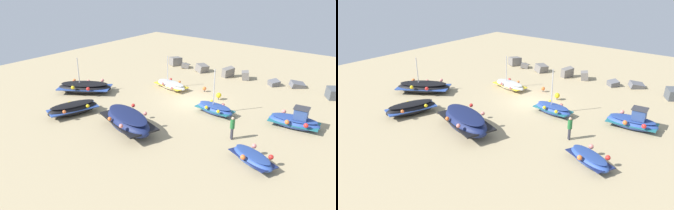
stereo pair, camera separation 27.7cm
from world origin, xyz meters
TOP-DOWN VIEW (x-y plane):
  - ground_plane at (0.00, 0.00)m, footprint 51.70×51.70m
  - fishing_boat_0 at (-3.80, 1.70)m, footprint 3.89×2.30m
  - fishing_boat_1 at (-9.72, -4.33)m, footprint 5.49×4.62m
  - fishing_boat_2 at (-0.68, -7.60)m, footprint 5.72×3.75m
  - fishing_boat_3 at (8.91, 0.44)m, footprint 3.91×2.19m
  - fishing_boat_4 at (8.56, -6.21)m, footprint 3.44×2.49m
  - fishing_boat_5 at (-6.26, -8.33)m, footprint 2.68×4.39m
  - fishing_boat_6 at (2.86, -1.04)m, footprint 3.43×1.98m
  - person_walking at (6.04, -4.11)m, footprint 0.32×0.32m
  - breakwater_rocks at (-0.25, 8.93)m, footprint 20.20×2.84m
  - mooring_buoy_0 at (-0.65, 2.96)m, footprint 0.37×0.37m
  - mooring_buoy_1 at (1.51, 1.96)m, footprint 0.49×0.49m

SIDE VIEW (x-z plane):
  - ground_plane at x=0.00m, z-range 0.00..0.00m
  - mooring_buoy_0 at x=-0.65m, z-range 0.08..0.61m
  - fishing_boat_0 at x=-3.80m, z-range -1.24..2.01m
  - fishing_boat_4 at x=8.56m, z-range -0.03..0.85m
  - mooring_buoy_1 at x=1.51m, z-range 0.09..0.77m
  - breakwater_rocks at x=-0.25m, z-range -0.26..1.13m
  - fishing_boat_6 at x=2.86m, z-range -1.46..2.36m
  - fishing_boat_5 at x=-6.26m, z-range 0.03..1.03m
  - fishing_boat_1 at x=-9.72m, z-range -1.19..2.27m
  - fishing_boat_3 at x=8.91m, z-range -0.31..1.40m
  - fishing_boat_2 at x=-0.68m, z-range 0.06..1.45m
  - person_walking at x=6.04m, z-range 0.13..1.83m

